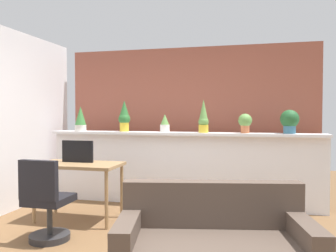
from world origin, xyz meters
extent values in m
cube|color=white|center=(0.00, 2.00, 0.54)|extent=(4.16, 0.16, 1.08)
cube|color=white|center=(0.00, 1.96, 1.10)|extent=(4.16, 0.32, 0.04)
cube|color=#9E5442|center=(0.00, 2.60, 1.25)|extent=(4.16, 0.10, 2.50)
cylinder|color=silver|center=(-1.64, 1.92, 1.17)|extent=(0.18, 0.18, 0.10)
cone|color=#3D843D|center=(-1.64, 1.92, 1.37)|extent=(0.18, 0.18, 0.30)
cylinder|color=gold|center=(-0.92, 1.99, 1.19)|extent=(0.14, 0.14, 0.14)
sphere|color=#2D7033|center=(-0.92, 1.99, 1.31)|extent=(0.19, 0.19, 0.19)
cone|color=#2D7033|center=(-0.92, 1.99, 1.48)|extent=(0.16, 0.16, 0.25)
cylinder|color=silver|center=(-0.26, 2.00, 1.17)|extent=(0.14, 0.14, 0.11)
cone|color=#669E4C|center=(-0.26, 2.00, 1.31)|extent=(0.13, 0.13, 0.16)
cylinder|color=gold|center=(0.34, 1.94, 1.17)|extent=(0.15, 0.15, 0.12)
sphere|color=#669E4C|center=(0.34, 1.94, 1.28)|extent=(0.15, 0.15, 0.15)
cone|color=#669E4C|center=(0.34, 1.94, 1.46)|extent=(0.13, 0.13, 0.30)
cylinder|color=#C66B42|center=(0.94, 1.96, 1.17)|extent=(0.12, 0.12, 0.11)
sphere|color=#669E4C|center=(0.94, 1.96, 1.30)|extent=(0.20, 0.20, 0.20)
cylinder|color=#386B84|center=(1.56, 2.00, 1.17)|extent=(0.17, 0.17, 0.11)
sphere|color=#235B2D|center=(1.56, 2.00, 1.32)|extent=(0.26, 0.26, 0.26)
cylinder|color=#99754C|center=(-1.65, 0.69, 0.35)|extent=(0.04, 0.04, 0.71)
cylinder|color=#99754C|center=(-0.65, 0.69, 0.35)|extent=(0.04, 0.04, 0.71)
cylinder|color=#99754C|center=(-1.65, 1.19, 0.35)|extent=(0.04, 0.04, 0.71)
cylinder|color=#99754C|center=(-0.65, 1.19, 0.35)|extent=(0.04, 0.04, 0.71)
cube|color=#99754C|center=(-1.15, 0.94, 0.73)|extent=(1.10, 0.60, 0.04)
cube|color=black|center=(-1.21, 1.02, 0.89)|extent=(0.44, 0.04, 0.29)
cylinder|color=#262628|center=(-1.11, 0.21, 0.04)|extent=(0.44, 0.44, 0.07)
cylinder|color=#333333|center=(-1.11, 0.21, 0.24)|extent=(0.06, 0.06, 0.34)
cube|color=black|center=(-1.11, 0.21, 0.45)|extent=(0.44, 0.44, 0.08)
cube|color=black|center=(-1.12, 0.02, 0.70)|extent=(0.44, 0.08, 0.42)
cube|color=silver|center=(-0.17, 0.90, 0.25)|extent=(0.40, 0.40, 0.50)
cube|color=black|center=(-0.17, 0.71, 0.25)|extent=(0.28, 0.04, 0.28)
cube|color=brown|center=(0.71, -0.11, 0.60)|extent=(1.56, 0.46, 0.40)
cube|color=brown|center=(0.09, -0.54, 0.48)|extent=(0.31, 0.78, 0.16)
cube|color=brown|center=(1.46, -0.27, 0.48)|extent=(0.31, 0.78, 0.16)
camera|label=1|loc=(1.06, -3.13, 1.39)|focal=36.96mm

